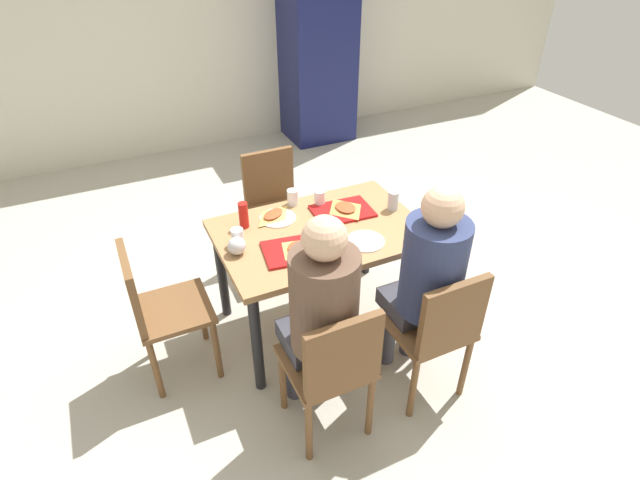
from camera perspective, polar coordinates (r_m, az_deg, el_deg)
name	(u,v)px	position (r m, az deg, el deg)	size (l,w,h in m)	color
ground_plane	(320,322)	(3.42, 0.00, -9.24)	(10.00, 10.00, 0.02)	#B2AD9E
back_wall	(182,11)	(5.61, -15.36, 23.68)	(10.00, 0.10, 2.80)	beige
main_table	(320,243)	(3.01, 0.00, -0.35)	(1.20, 0.80, 0.73)	#9E7247
chair_near_left	(333,365)	(2.46, 1.51, -13.97)	(0.40, 0.40, 0.87)	brown
chair_near_right	(437,327)	(2.71, 13.09, -9.58)	(0.40, 0.40, 0.87)	brown
chair_far_side	(274,201)	(3.69, -5.21, 4.39)	(0.40, 0.40, 0.87)	brown
chair_left_end	(156,306)	(2.90, -18.00, -7.08)	(0.40, 0.40, 0.87)	brown
person_in_red	(321,308)	(2.38, 0.08, -7.74)	(0.32, 0.42, 1.28)	#383842
person_in_brown_jacket	(427,274)	(2.63, 12.00, -3.83)	(0.32, 0.42, 1.28)	#383842
tray_red_near	(296,250)	(2.78, -2.68, -1.15)	(0.36, 0.26, 0.02)	#B21414
tray_red_far	(342,211)	(3.12, 2.54, 3.29)	(0.36, 0.26, 0.02)	#B21414
paper_plate_center	(278,218)	(3.07, -4.80, 2.49)	(0.22, 0.22, 0.01)	white
paper_plate_near_edge	(365,241)	(2.86, 5.14, -0.13)	(0.22, 0.22, 0.01)	white
pizza_slice_a	(299,248)	(2.76, -2.44, -0.92)	(0.23, 0.23, 0.02)	tan
pizza_slice_b	(345,208)	(3.12, 2.90, 3.62)	(0.18, 0.22, 0.02)	#C68C47
pizza_slice_c	(273,215)	(3.08, -5.28, 2.86)	(0.25, 0.22, 0.02)	tan
plastic_cup_a	(293,197)	(3.19, -3.11, 4.84)	(0.07, 0.07, 0.10)	white
plastic_cup_b	(352,252)	(2.69, 3.67, -1.42)	(0.07, 0.07, 0.10)	white
plastic_cup_c	(238,237)	(2.84, -9.29, 0.33)	(0.07, 0.07, 0.10)	white
plastic_cup_d	(320,198)	(3.17, -0.05, 4.77)	(0.07, 0.07, 0.10)	white
soda_can	(393,201)	(3.15, 8.26, 4.43)	(0.07, 0.07, 0.12)	#B7BCC6
condiment_bottle	(244,215)	(2.97, -8.63, 2.80)	(0.06, 0.06, 0.16)	red
foil_bundle	(237,246)	(2.77, -9.39, -0.66)	(0.10, 0.10, 0.10)	silver
drink_fridge	(318,52)	(5.78, -0.28, 20.48)	(0.70, 0.60, 1.90)	#14194C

